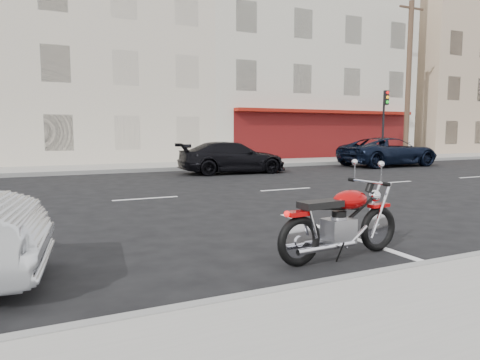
# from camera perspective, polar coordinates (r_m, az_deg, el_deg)

# --- Properties ---
(ground) EXTENTS (120.00, 120.00, 0.00)m
(ground) POSITION_cam_1_polar(r_m,az_deg,el_deg) (11.33, -2.54, -1.84)
(ground) COLOR black
(ground) RESTS_ON ground
(sidewalk_far) EXTENTS (80.00, 3.40, 0.15)m
(sidewalk_far) POSITION_cam_1_polar(r_m,az_deg,el_deg) (19.14, -27.10, 1.05)
(sidewalk_far) COLOR gray
(sidewalk_far) RESTS_ON ground
(curb_far) EXTENTS (80.00, 0.12, 0.16)m
(curb_far) POSITION_cam_1_polar(r_m,az_deg,el_deg) (17.44, -27.29, 0.61)
(curb_far) COLOR gray
(curb_far) RESTS_ON ground
(bldg_cream) EXTENTS (12.00, 12.00, 11.50)m
(bldg_cream) POSITION_cam_1_polar(r_m,az_deg,el_deg) (27.08, -20.62, 14.76)
(bldg_cream) COLOR beige
(bldg_cream) RESTS_ON ground
(bldg_corner) EXTENTS (14.00, 12.00, 12.50)m
(bldg_corner) POSITION_cam_1_polar(r_m,az_deg,el_deg) (31.08, 4.88, 14.93)
(bldg_corner) COLOR beige
(bldg_corner) RESTS_ON ground
(bldg_far_east) EXTENTS (12.00, 12.00, 11.00)m
(bldg_far_east) POSITION_cam_1_polar(r_m,az_deg,el_deg) (40.54, 23.96, 11.34)
(bldg_far_east) COLOR tan
(bldg_far_east) RESTS_ON ground
(utility_pole) EXTENTS (1.80, 0.30, 9.00)m
(utility_pole) POSITION_cam_1_polar(r_m,az_deg,el_deg) (27.59, 21.55, 12.44)
(utility_pole) COLOR #422D1E
(utility_pole) RESTS_ON sidewalk_far
(traffic_light) EXTENTS (0.26, 0.30, 3.80)m
(traffic_light) POSITION_cam_1_polar(r_m,az_deg,el_deg) (25.83, 18.70, 8.13)
(traffic_light) COLOR black
(traffic_light) RESTS_ON sidewalk_far
(fire_hydrant) EXTENTS (0.20, 0.20, 0.72)m
(fire_hydrant) POSITION_cam_1_polar(r_m,az_deg,el_deg) (24.95, 15.77, 3.64)
(fire_hydrant) COLOR beige
(fire_hydrant) RESTS_ON sidewalk_far
(motorcycle) EXTENTS (1.96, 0.65, 0.98)m
(motorcycle) POSITION_cam_1_polar(r_m,az_deg,el_deg) (6.14, 18.12, -4.92)
(motorcycle) COLOR black
(motorcycle) RESTS_ON ground
(suv_far) EXTENTS (4.93, 2.29, 1.37)m
(suv_far) POSITION_cam_1_polar(r_m,az_deg,el_deg) (21.74, 19.18, 3.57)
(suv_far) COLOR black
(suv_far) RESTS_ON ground
(car_far) EXTENTS (4.41, 2.02, 1.25)m
(car_far) POSITION_cam_1_polar(r_m,az_deg,el_deg) (16.92, -1.02, 3.01)
(car_far) COLOR black
(car_far) RESTS_ON ground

